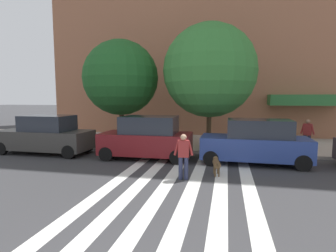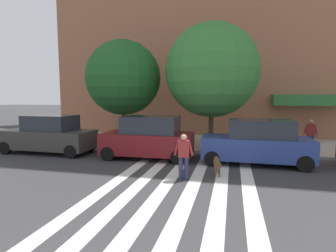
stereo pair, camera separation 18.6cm
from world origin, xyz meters
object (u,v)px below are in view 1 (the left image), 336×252
(street_tree_middle, at_px, (210,71))
(parked_car_third_in_line, at_px, (255,142))
(pedestrian_bystander, at_px, (307,133))
(street_tree_nearest, at_px, (121,78))
(dog_on_leash, at_px, (216,163))
(parked_car_near_curb, at_px, (46,135))
(parked_car_behind_first, at_px, (147,138))
(pedestrian_dog_walker, at_px, (183,154))

(street_tree_middle, bearing_deg, parked_car_third_in_line, -48.59)
(parked_car_third_in_line, height_order, pedestrian_bystander, parked_car_third_in_line)
(street_tree_nearest, distance_m, dog_on_leash, 8.32)
(parked_car_near_curb, height_order, street_tree_middle, street_tree_middle)
(parked_car_near_curb, height_order, parked_car_third_in_line, parked_car_near_curb)
(parked_car_behind_first, height_order, parked_car_third_in_line, parked_car_behind_first)
(street_tree_nearest, bearing_deg, dog_on_leash, -39.91)
(parked_car_behind_first, bearing_deg, street_tree_nearest, 131.39)
(parked_car_third_in_line, bearing_deg, parked_car_behind_first, 179.98)
(street_tree_middle, distance_m, dog_on_leash, 6.05)
(parked_car_near_curb, xyz_separation_m, pedestrian_dog_walker, (7.73, -2.91, -0.02))
(parked_car_behind_first, distance_m, street_tree_nearest, 4.74)
(parked_car_third_in_line, distance_m, street_tree_nearest, 8.42)
(dog_on_leash, height_order, pedestrian_bystander, pedestrian_bystander)
(parked_car_near_curb, height_order, pedestrian_dog_walker, parked_car_near_curb)
(parked_car_behind_first, bearing_deg, pedestrian_bystander, 20.21)
(parked_car_behind_first, xyz_separation_m, dog_on_leash, (3.36, -2.10, -0.55))
(street_tree_nearest, height_order, pedestrian_bystander, street_tree_nearest)
(street_tree_middle, distance_m, pedestrian_dog_walker, 6.41)
(parked_car_behind_first, height_order, dog_on_leash, parked_car_behind_first)
(parked_car_third_in_line, relative_size, dog_on_leash, 4.72)
(parked_car_third_in_line, xyz_separation_m, pedestrian_bystander, (2.87, 2.88, 0.12))
(street_tree_nearest, bearing_deg, parked_car_behind_first, -48.61)
(pedestrian_bystander, bearing_deg, pedestrian_dog_walker, -134.04)
(parked_car_third_in_line, height_order, street_tree_middle, street_tree_middle)
(parked_car_behind_first, bearing_deg, parked_car_third_in_line, -0.02)
(dog_on_leash, bearing_deg, pedestrian_bystander, 48.13)
(street_tree_nearest, distance_m, street_tree_middle, 5.16)
(parked_car_behind_first, height_order, pedestrian_dog_walker, parked_car_behind_first)
(parked_car_third_in_line, relative_size, street_tree_nearest, 0.76)
(parked_car_third_in_line, distance_m, pedestrian_dog_walker, 3.99)
(parked_car_third_in_line, relative_size, street_tree_middle, 0.69)
(parked_car_near_curb, bearing_deg, street_tree_nearest, 41.02)
(parked_car_near_curb, distance_m, pedestrian_bystander, 13.64)
(street_tree_middle, bearing_deg, pedestrian_bystander, 4.41)
(street_tree_middle, height_order, dog_on_leash, street_tree_middle)
(parked_car_behind_first, distance_m, pedestrian_dog_walker, 3.67)
(pedestrian_bystander, bearing_deg, parked_car_near_curb, -167.80)
(pedestrian_dog_walker, distance_m, pedestrian_bystander, 8.06)
(street_tree_nearest, height_order, street_tree_middle, street_tree_middle)
(street_tree_nearest, distance_m, pedestrian_dog_walker, 7.92)
(parked_car_near_curb, distance_m, dog_on_leash, 9.12)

